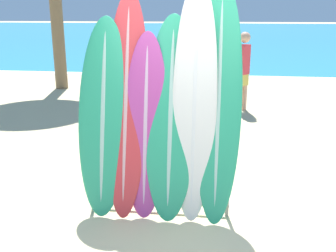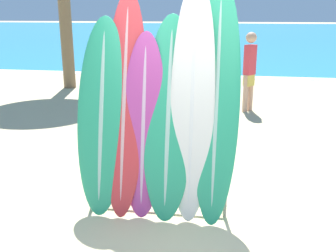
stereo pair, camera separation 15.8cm
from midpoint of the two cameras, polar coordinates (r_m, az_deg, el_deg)
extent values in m
plane|color=#CCB789|center=(4.08, 3.03, -17.51)|extent=(160.00, 160.00, 0.00)
cube|color=teal|center=(43.81, 9.33, 13.27)|extent=(120.00, 60.00, 0.00)
cube|color=white|center=(14.24, 8.06, 7.13)|extent=(120.00, 0.60, 0.01)
cylinder|color=gray|center=(4.76, -10.18, -7.05)|extent=(0.04, 0.04, 0.80)
cylinder|color=gray|center=(4.50, 9.39, -8.41)|extent=(0.04, 0.04, 0.80)
cylinder|color=gray|center=(4.42, -0.70, -3.38)|extent=(1.62, 0.04, 0.04)
cylinder|color=gray|center=(4.69, -0.67, -10.93)|extent=(1.62, 0.04, 0.04)
ellipsoid|color=#289E70|center=(4.52, -8.56, 1.37)|extent=(0.59, 0.63, 2.23)
ellipsoid|color=#9AC3B3|center=(4.52, -8.56, 1.37)|extent=(0.11, 0.61, 2.14)
ellipsoid|color=red|center=(4.45, -5.31, 3.12)|extent=(0.50, 0.72, 2.51)
ellipsoid|color=#D59E9F|center=(4.45, -5.31, 3.12)|extent=(0.09, 0.70, 2.41)
ellipsoid|color=#B23D8E|center=(4.40, -2.53, 0.02)|extent=(0.50, 0.49, 2.07)
ellipsoid|color=#CAA1BE|center=(4.40, -2.53, 0.02)|extent=(0.09, 0.48, 1.98)
ellipsoid|color=#289E70|center=(4.35, 1.13, 1.13)|extent=(0.59, 0.66, 2.25)
ellipsoid|color=#9AC3B3|center=(4.35, 1.13, 1.13)|extent=(0.11, 0.64, 2.17)
ellipsoid|color=silver|center=(4.29, 4.61, 3.50)|extent=(0.49, 0.60, 2.64)
ellipsoid|color=silver|center=(4.29, 4.61, 3.50)|extent=(0.09, 0.59, 2.53)
ellipsoid|color=#289E70|center=(4.32, 8.09, 3.25)|extent=(0.51, 0.74, 2.60)
ellipsoid|color=#9AC3B3|center=(4.32, 8.09, 3.25)|extent=(0.09, 0.71, 2.50)
cylinder|color=tan|center=(13.17, 1.37, 8.21)|extent=(0.11, 0.11, 0.78)
cylinder|color=tan|center=(13.33, 1.47, 8.31)|extent=(0.11, 0.11, 0.78)
cube|color=gold|center=(13.21, 1.43, 9.43)|extent=(0.14, 0.22, 0.23)
cube|color=#DB3842|center=(13.17, 1.44, 11.25)|extent=(0.15, 0.24, 0.61)
sphere|color=tan|center=(13.14, 1.46, 13.19)|extent=(0.22, 0.22, 0.22)
cylinder|color=#846047|center=(12.00, -3.70, 7.45)|extent=(0.11, 0.11, 0.81)
cylinder|color=#846047|center=(11.92, -2.94, 7.40)|extent=(0.11, 0.11, 0.81)
cube|color=#478466|center=(11.92, -3.34, 8.78)|extent=(0.26, 0.19, 0.24)
cube|color=white|center=(11.86, -3.38, 10.88)|extent=(0.28, 0.22, 0.64)
sphere|color=#846047|center=(11.83, -3.42, 13.13)|extent=(0.23, 0.23, 0.23)
cylinder|color=tan|center=(9.42, 12.36, 4.77)|extent=(0.12, 0.12, 0.86)
cylinder|color=tan|center=(9.27, 11.67, 4.63)|extent=(0.12, 0.12, 0.86)
cube|color=gold|center=(9.29, 12.13, 6.52)|extent=(0.27, 0.28, 0.26)
cube|color=#DB3842|center=(9.23, 12.30, 9.36)|extent=(0.30, 0.31, 0.67)
sphere|color=tan|center=(9.18, 12.50, 12.43)|extent=(0.24, 0.24, 0.24)
cylinder|color=brown|center=(12.25, -14.50, 17.22)|extent=(0.36, 0.36, 5.09)
camera|label=1|loc=(0.08, -89.12, 0.26)|focal=42.00mm
camera|label=2|loc=(0.08, 90.88, -0.26)|focal=42.00mm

